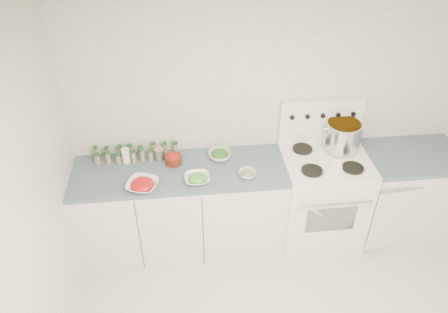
{
  "coord_description": "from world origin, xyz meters",
  "views": [
    {
      "loc": [
        -0.75,
        -1.8,
        3.23
      ],
      "look_at": [
        -0.44,
        1.14,
        1.05
      ],
      "focal_mm": 35.0,
      "sensor_mm": 36.0,
      "label": 1
    }
  ],
  "objects_px": {
    "bowl_tomato": "(142,185)",
    "bowl_snowpea": "(197,178)",
    "stock_pot": "(342,134)",
    "stove": "(320,195)"
  },
  "relations": [
    {
      "from": "stock_pot",
      "to": "bowl_snowpea",
      "type": "xyz_separation_m",
      "value": [
        -1.32,
        -0.3,
        -0.15
      ]
    },
    {
      "from": "stock_pot",
      "to": "bowl_tomato",
      "type": "relative_size",
      "value": 1.09
    },
    {
      "from": "bowl_tomato",
      "to": "bowl_snowpea",
      "type": "relative_size",
      "value": 1.46
    },
    {
      "from": "bowl_tomato",
      "to": "bowl_snowpea",
      "type": "distance_m",
      "value": 0.45
    },
    {
      "from": "stove",
      "to": "bowl_snowpea",
      "type": "distance_m",
      "value": 1.25
    },
    {
      "from": "bowl_tomato",
      "to": "bowl_snowpea",
      "type": "height_order",
      "value": "bowl_tomato"
    },
    {
      "from": "bowl_snowpea",
      "to": "bowl_tomato",
      "type": "bearing_deg",
      "value": -174.94
    },
    {
      "from": "stove",
      "to": "stock_pot",
      "type": "distance_m",
      "value": 0.62
    },
    {
      "from": "bowl_tomato",
      "to": "bowl_snowpea",
      "type": "bearing_deg",
      "value": 5.06
    },
    {
      "from": "stove",
      "to": "bowl_snowpea",
      "type": "height_order",
      "value": "stove"
    }
  ]
}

